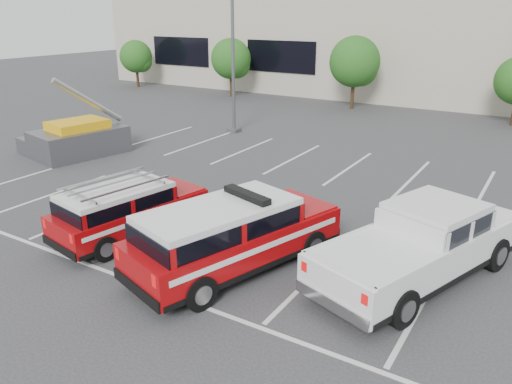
# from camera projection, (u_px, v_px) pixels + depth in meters

# --- Properties ---
(ground) EXTENTS (120.00, 120.00, 0.00)m
(ground) POSITION_uv_depth(u_px,v_px,m) (231.00, 248.00, 14.26)
(ground) COLOR #303032
(ground) RESTS_ON ground
(stall_markings) EXTENTS (23.00, 15.00, 0.01)m
(stall_markings) POSITION_uv_depth(u_px,v_px,m) (302.00, 200.00, 17.86)
(stall_markings) COLOR silver
(stall_markings) RESTS_ON ground
(convention_building) EXTENTS (60.00, 16.99, 13.20)m
(convention_building) POSITION_uv_depth(u_px,v_px,m) (468.00, 33.00, 38.03)
(convention_building) COLOR #B6AC9A
(convention_building) RESTS_ON ground
(tree_far_left) EXTENTS (2.77, 2.77, 3.99)m
(tree_far_left) POSITION_uv_depth(u_px,v_px,m) (137.00, 58.00, 43.31)
(tree_far_left) COLOR #3F2B19
(tree_far_left) RESTS_ON ground
(tree_left) EXTENTS (3.07, 3.07, 4.42)m
(tree_left) POSITION_uv_depth(u_px,v_px,m) (232.00, 60.00, 38.29)
(tree_left) COLOR #3F2B19
(tree_left) RESTS_ON ground
(tree_mid_left) EXTENTS (3.37, 3.37, 4.85)m
(tree_mid_left) POSITION_uv_depth(u_px,v_px,m) (356.00, 63.00, 33.27)
(tree_mid_left) COLOR #3F2B19
(tree_mid_left) RESTS_ON ground
(light_pole_left) EXTENTS (0.90, 0.60, 10.24)m
(light_pole_left) POSITION_uv_depth(u_px,v_px,m) (233.00, 35.00, 26.02)
(light_pole_left) COLOR #59595E
(light_pole_left) RESTS_ON ground
(fire_chief_suv) EXTENTS (3.72, 6.13, 2.03)m
(fire_chief_suv) POSITION_uv_depth(u_px,v_px,m) (233.00, 240.00, 12.82)
(fire_chief_suv) COLOR #98070A
(fire_chief_suv) RESTS_ON ground
(white_pickup) EXTENTS (4.12, 6.58, 1.91)m
(white_pickup) POSITION_uv_depth(u_px,v_px,m) (420.00, 251.00, 12.40)
(white_pickup) COLOR silver
(white_pickup) RESTS_ON ground
(ladder_suv) EXTENTS (2.60, 4.83, 1.81)m
(ladder_suv) POSITION_uv_depth(u_px,v_px,m) (128.00, 214.00, 14.76)
(ladder_suv) COLOR #98070A
(ladder_suv) RESTS_ON ground
(utility_rig) EXTENTS (4.31, 4.49, 3.65)m
(utility_rig) POSITION_uv_depth(u_px,v_px,m) (76.00, 139.00, 23.23)
(utility_rig) COLOR #59595E
(utility_rig) RESTS_ON ground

